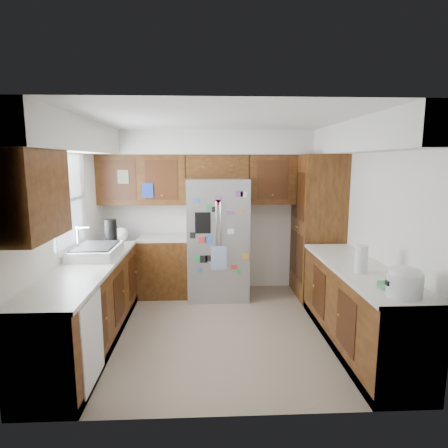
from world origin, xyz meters
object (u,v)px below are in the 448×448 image
(paper_towel, at_px, (361,259))
(rice_cooker, at_px, (405,281))
(pantry, at_px, (317,227))
(fridge, at_px, (218,238))

(paper_towel, bearing_deg, rice_cooker, -82.80)
(pantry, relative_size, rice_cooker, 7.04)
(rice_cooker, relative_size, paper_towel, 1.07)
(pantry, xyz_separation_m, fridge, (-1.50, 0.05, -0.17))
(pantry, bearing_deg, rice_cooker, -90.01)
(rice_cooker, bearing_deg, fridge, 120.13)
(pantry, bearing_deg, paper_towel, -92.71)
(fridge, xyz_separation_m, paper_towel, (1.41, -1.90, 0.16))
(pantry, distance_m, fridge, 1.51)
(rice_cooker, xyz_separation_m, paper_towel, (-0.09, 0.69, 0.01))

